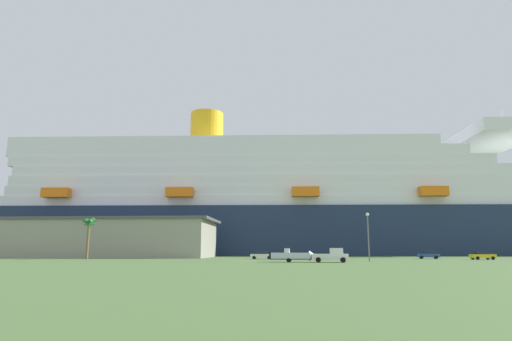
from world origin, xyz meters
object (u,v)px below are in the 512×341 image
(small_boat_on_trailer, at_px, (295,256))
(parked_car_yellow_taxi, at_px, (482,255))
(palm_tree, at_px, (89,225))
(cruise_ship, at_px, (304,208))
(parked_car_white_van, at_px, (261,255))
(parked_car_blue_suv, at_px, (429,255))
(pickup_truck, at_px, (332,256))
(street_lamp, at_px, (368,230))

(small_boat_on_trailer, bearing_deg, parked_car_yellow_taxi, 29.44)
(small_boat_on_trailer, xyz_separation_m, palm_tree, (-42.56, 15.14, 5.88))
(small_boat_on_trailer, height_order, parked_car_yellow_taxi, small_boat_on_trailer)
(cruise_ship, height_order, palm_tree, cruise_ship)
(parked_car_white_van, bearing_deg, palm_tree, -172.83)
(parked_car_blue_suv, relative_size, parked_car_yellow_taxi, 0.96)
(parked_car_yellow_taxi, distance_m, parked_car_white_van, 43.01)
(pickup_truck, distance_m, parked_car_blue_suv, 34.77)
(street_lamp, distance_m, parked_car_yellow_taxi, 28.28)
(palm_tree, relative_size, parked_car_blue_suv, 1.83)
(street_lamp, distance_m, parked_car_blue_suv, 27.05)
(parked_car_blue_suv, distance_m, parked_car_yellow_taxi, 10.64)
(cruise_ship, bearing_deg, small_boat_on_trailer, -90.93)
(palm_tree, bearing_deg, parked_car_blue_suv, 9.53)
(cruise_ship, height_order, street_lamp, cruise_ship)
(cruise_ship, height_order, parked_car_white_van, cruise_ship)
(cruise_ship, xyz_separation_m, pickup_truck, (4.50, -74.23, -14.21))
(palm_tree, height_order, parked_car_white_van, palm_tree)
(cruise_ship, distance_m, palm_tree, 73.84)
(cruise_ship, height_order, small_boat_on_trailer, cruise_ship)
(small_boat_on_trailer, bearing_deg, cruise_ship, 89.07)
(cruise_ship, relative_size, street_lamp, 31.52)
(small_boat_on_trailer, bearing_deg, pickup_truck, -2.17)
(pickup_truck, relative_size, parked_car_blue_suv, 1.24)
(cruise_ship, distance_m, small_boat_on_trailer, 75.40)
(parked_car_white_van, bearing_deg, cruise_ship, 81.08)
(palm_tree, height_order, parked_car_blue_suv, palm_tree)
(small_boat_on_trailer, distance_m, parked_car_blue_suv, 38.44)
(pickup_truck, xyz_separation_m, palm_tree, (-48.25, 15.36, 5.79))
(street_lamp, bearing_deg, palm_tree, 169.53)
(palm_tree, relative_size, parked_car_white_van, 1.81)
(pickup_truck, bearing_deg, parked_car_blue_suv, 51.26)
(pickup_truck, bearing_deg, palm_tree, 162.34)
(pickup_truck, height_order, palm_tree, palm_tree)
(pickup_truck, bearing_deg, small_boat_on_trailer, 177.83)
(cruise_ship, distance_m, parked_car_white_van, 56.97)
(small_boat_on_trailer, xyz_separation_m, street_lamp, (12.16, 5.04, 4.29))
(small_boat_on_trailer, distance_m, palm_tree, 45.55)
(pickup_truck, xyz_separation_m, small_boat_on_trailer, (-5.70, 0.22, -0.08))
(pickup_truck, relative_size, parked_car_white_van, 1.22)
(small_boat_on_trailer, xyz_separation_m, parked_car_white_van, (-7.35, 19.57, -0.13))
(palm_tree, bearing_deg, small_boat_on_trailer, -19.59)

